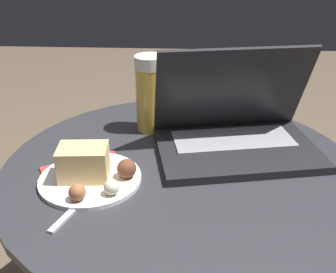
% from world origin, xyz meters
% --- Properties ---
extents(table, '(0.75, 0.75, 0.51)m').
position_xyz_m(table, '(0.00, 0.00, 0.38)').
color(table, '#515156').
rests_on(table, ground_plane).
extents(napkin, '(0.20, 0.18, 0.00)m').
position_xyz_m(napkin, '(-0.20, -0.05, 0.51)').
color(napkin, '#B7332D').
rests_on(napkin, table).
extents(laptop, '(0.38, 0.29, 0.23)m').
position_xyz_m(laptop, '(0.12, 0.08, 0.56)').
color(laptop, '#232326').
rests_on(laptop, table).
extents(beer_glass, '(0.07, 0.07, 0.19)m').
position_xyz_m(beer_glass, '(-0.08, 0.17, 0.60)').
color(beer_glass, gold).
rests_on(beer_glass, table).
extents(snack_plate, '(0.20, 0.20, 0.07)m').
position_xyz_m(snack_plate, '(-0.18, -0.08, 0.53)').
color(snack_plate, white).
rests_on(snack_plate, table).
extents(fork, '(0.07, 0.17, 0.00)m').
position_xyz_m(fork, '(-0.17, -0.14, 0.51)').
color(fork, '#B2B2B7').
rests_on(fork, table).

